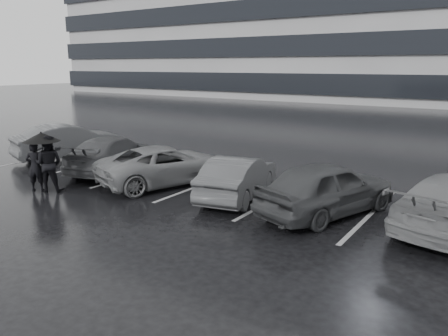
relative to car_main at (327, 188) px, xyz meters
name	(u,v)px	position (x,y,z in m)	size (l,w,h in m)	color
ground	(214,217)	(-2.37, -1.90, -0.73)	(160.00, 160.00, 0.00)	black
car_main	(327,188)	(0.00, 0.00, 0.00)	(1.73, 4.29, 1.46)	black
car_west_a	(238,177)	(-2.81, -0.01, -0.09)	(1.35, 3.88, 1.28)	#2C2C2F
car_west_b	(166,165)	(-5.72, 0.00, -0.08)	(2.14, 4.65, 1.29)	#505052
car_west_c	(113,154)	(-8.58, 0.24, -0.06)	(1.87, 4.60, 1.33)	black
car_west_d	(69,141)	(-11.85, 0.76, 0.02)	(1.59, 4.55, 1.50)	#2C2C2F
pedestrian_left	(35,167)	(-8.56, -3.00, 0.06)	(0.58, 0.38, 1.58)	black
pedestrian_right	(49,164)	(-8.17, -2.79, 0.17)	(0.88, 0.68, 1.80)	black
umbrella	(41,137)	(-8.35, -2.84, 1.01)	(1.13, 1.13, 1.92)	black
stall_stripes	(238,190)	(-3.17, 0.60, -0.73)	(19.72, 5.00, 0.00)	#979799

